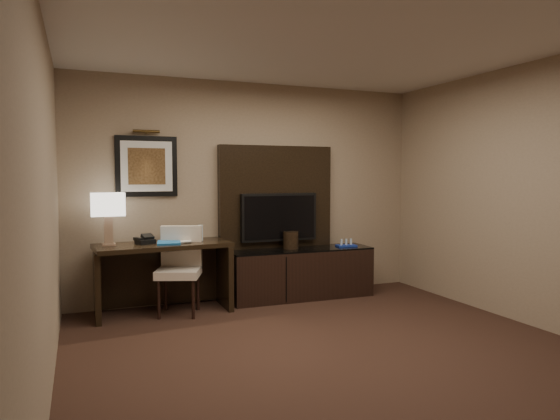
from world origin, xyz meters
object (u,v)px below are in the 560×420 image
tv (279,217)px  table_lamp (108,219)px  minibar_tray (346,243)px  desk_chair (179,272)px  water_bottle (200,233)px  credenza (301,273)px  desk_phone (145,240)px  desk (164,278)px  ice_bucket (291,240)px

tv → table_lamp: bearing=-176.1°
tv → minibar_tray: tv is taller
desk_chair → water_bottle: size_ratio=5.21×
desk_chair → minibar_tray: size_ratio=3.80×
credenza → desk_chair: size_ratio=1.89×
credenza → desk_phone: (-1.91, -0.03, 0.52)m
desk_phone → credenza: bearing=-18.5°
desk → credenza: size_ratio=0.81×
desk → tv: 1.61m
desk → minibar_tray: desk is taller
credenza → table_lamp: (-2.29, 0.00, 0.77)m
minibar_tray → ice_bucket: bearing=173.7°
desk_chair → desk_phone: desk_chair is taller
table_lamp → minibar_tray: size_ratio=2.29×
minibar_tray → desk_chair: bearing=-176.2°
desk_chair → credenza: bearing=27.7°
ice_bucket → minibar_tray: bearing=-6.3°
tv → ice_bucket: (0.12, -0.10, -0.29)m
tv → desk_phone: 1.69m
tv → water_bottle: size_ratio=5.41×
desk_chair → water_bottle: 0.53m
tv → desk_phone: (-1.67, -0.17, -0.19)m
desk_chair → desk: bearing=155.5°
ice_bucket → minibar_tray: ice_bucket is taller
table_lamp → tv: bearing=3.9°
credenza → desk_chair: desk_chair is taller
ice_bucket → water_bottle: bearing=-178.5°
desk → water_bottle: 0.66m
desk_phone → ice_bucket: 1.79m
desk → table_lamp: size_ratio=2.54×
desk_chair → water_bottle: (0.29, 0.20, 0.40)m
credenza → desk_phone: 1.98m
credenza → minibar_tray: bearing=-2.7°
table_lamp → ice_bucket: 2.19m
tv → water_bottle: (-1.04, -0.13, -0.14)m
ice_bucket → minibar_tray: (0.75, -0.08, -0.06)m
desk → ice_bucket: (1.59, 0.09, 0.34)m
tv → table_lamp: table_lamp is taller
desk_phone → minibar_tray: size_ratio=0.72×
desk_chair → table_lamp: bearing=-174.6°
table_lamp → minibar_tray: 2.95m
desk_chair → desk_phone: (-0.34, 0.16, 0.35)m
table_lamp → desk_phone: (0.38, -0.04, -0.24)m
water_bottle → desk: bearing=-172.8°
tv → desk_chair: size_ratio=1.04×
tv → desk: bearing=-172.7°
desk_chair → table_lamp: table_lamp is taller
table_lamp → minibar_tray: (2.92, -0.05, -0.41)m
credenza → desk_chair: 1.60m
desk → ice_bucket: size_ratio=6.79×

